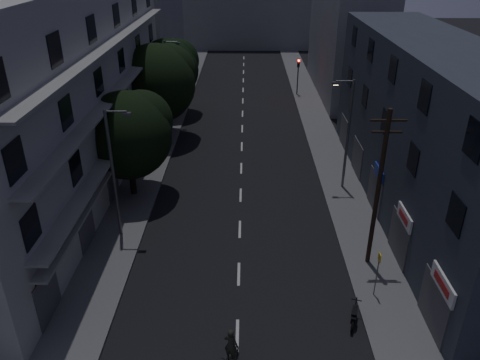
{
  "coord_description": "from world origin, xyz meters",
  "views": [
    {
      "loc": [
        0.33,
        -14.04,
        16.25
      ],
      "look_at": [
        0.0,
        12.0,
        3.0
      ],
      "focal_mm": 35.0,
      "sensor_mm": 36.0,
      "label": 1
    }
  ],
  "objects_px": {
    "motorcycle": "(354,316)",
    "bus_stop_sign": "(378,267)",
    "cyclist": "(231,354)",
    "utility_pole": "(378,188)"
  },
  "relations": [
    {
      "from": "utility_pole",
      "to": "cyclist",
      "type": "xyz_separation_m",
      "value": [
        -7.5,
        -7.34,
        -4.16
      ]
    },
    {
      "from": "cyclist",
      "to": "utility_pole",
      "type": "bearing_deg",
      "value": 65.18
    },
    {
      "from": "cyclist",
      "to": "bus_stop_sign",
      "type": "bearing_deg",
      "value": 53.09
    },
    {
      "from": "utility_pole",
      "to": "bus_stop_sign",
      "type": "xyz_separation_m",
      "value": [
        -0.32,
        -2.8,
        -2.98
      ]
    },
    {
      "from": "motorcycle",
      "to": "bus_stop_sign",
      "type": "bearing_deg",
      "value": 71.19
    },
    {
      "from": "bus_stop_sign",
      "to": "motorcycle",
      "type": "xyz_separation_m",
      "value": [
        -1.43,
        -1.93,
        -1.45
      ]
    },
    {
      "from": "bus_stop_sign",
      "to": "motorcycle",
      "type": "relative_size",
      "value": 1.5
    },
    {
      "from": "bus_stop_sign",
      "to": "cyclist",
      "type": "relative_size",
      "value": 1.2
    },
    {
      "from": "cyclist",
      "to": "motorcycle",
      "type": "bearing_deg",
      "value": 45.23
    },
    {
      "from": "utility_pole",
      "to": "motorcycle",
      "type": "distance_m",
      "value": 6.71
    }
  ]
}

